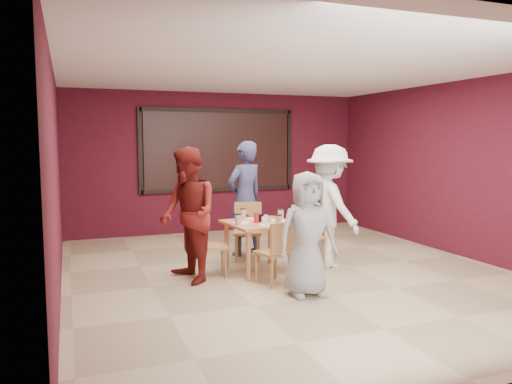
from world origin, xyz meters
name	(u,v)px	position (x,y,z in m)	size (l,w,h in m)	color
floor	(290,273)	(0.00, 0.00, 0.00)	(7.00, 7.00, 0.00)	#C4B688
window_blinds	(219,150)	(0.00, 3.45, 1.65)	(3.00, 0.02, 1.50)	black
dining_table	(260,228)	(-0.36, 0.23, 0.63)	(0.99, 0.99, 0.86)	tan
chair_front	(277,249)	(-0.40, -0.47, 0.47)	(0.50, 0.50, 0.83)	#BE804A
chair_back	(248,227)	(-0.27, 1.00, 0.50)	(0.55, 0.55, 0.88)	#BE804A
chair_left	(207,242)	(-1.12, 0.29, 0.46)	(0.45, 0.45, 0.82)	#BE804A
chair_right	(311,231)	(0.44, 0.22, 0.53)	(0.55, 0.55, 0.93)	#BE804A
diner_front	(307,234)	(-0.23, -0.98, 0.75)	(0.73, 0.47, 1.49)	gray
diner_back	(245,198)	(-0.21, 1.28, 0.92)	(0.67, 0.44, 1.84)	navy
diner_left	(188,215)	(-1.42, 0.09, 0.89)	(0.87, 0.67, 1.78)	maroon
diner_right	(329,206)	(0.70, 0.17, 0.90)	(1.16, 0.67, 1.79)	white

